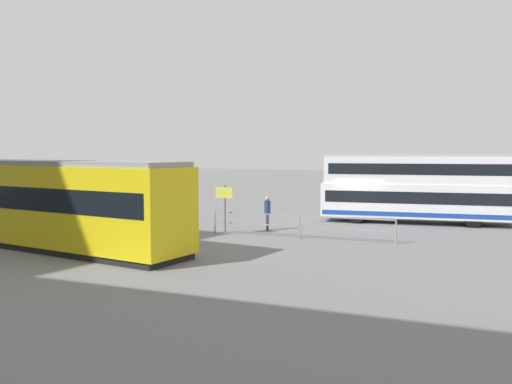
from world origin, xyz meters
name	(u,v)px	position (x,y,z in m)	size (l,w,h in m)	color
ground_plane	(360,223)	(0.00, 0.00, 0.00)	(160.00, 160.00, 0.00)	slate
double_decker_bus	(417,188)	(-2.79, -1.49, 1.97)	(10.73, 4.36, 3.83)	white
tram_yellow	(43,202)	(9.84, 13.37, 1.88)	(14.60, 3.78, 3.63)	yellow
pedestrian_near_railing	(267,211)	(3.44, 4.88, 1.01)	(0.43, 0.43, 1.74)	#33384C
pedestrian_railing	(300,222)	(1.01, 6.51, 0.75)	(8.73, 0.79, 1.08)	gray
info_sign	(225,201)	(4.65, 7.12, 1.62)	(0.91, 0.13, 2.40)	slate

